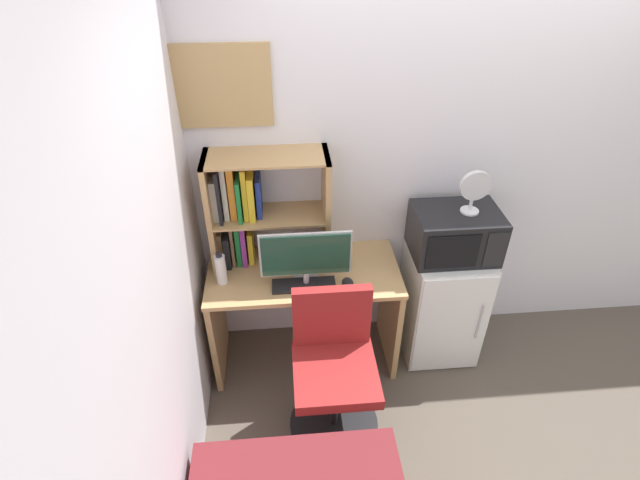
% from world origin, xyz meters
% --- Properties ---
extents(wall_back, '(6.40, 0.04, 2.60)m').
position_xyz_m(wall_back, '(0.40, 0.02, 1.30)').
color(wall_back, silver).
rests_on(wall_back, ground_plane).
extents(wall_left, '(0.04, 4.40, 2.60)m').
position_xyz_m(wall_left, '(-1.62, -1.60, 1.30)').
color(wall_left, silver).
rests_on(wall_left, ground_plane).
extents(desk, '(1.19, 0.57, 0.77)m').
position_xyz_m(desk, '(-0.95, -0.29, 0.53)').
color(desk, tan).
rests_on(desk, ground_plane).
extents(hutch_bookshelf, '(0.72, 0.29, 0.72)m').
position_xyz_m(hutch_bookshelf, '(-1.25, -0.13, 1.15)').
color(hutch_bookshelf, tan).
rests_on(hutch_bookshelf, desk).
extents(monitor, '(0.53, 0.19, 0.37)m').
position_xyz_m(monitor, '(-0.94, -0.41, 0.97)').
color(monitor, '#B7B7BC').
rests_on(monitor, desk).
extents(keyboard, '(0.38, 0.12, 0.02)m').
position_xyz_m(keyboard, '(-0.96, -0.43, 0.78)').
color(keyboard, black).
rests_on(keyboard, desk).
extents(computer_mouse, '(0.07, 0.10, 0.03)m').
position_xyz_m(computer_mouse, '(-0.70, -0.44, 0.79)').
color(computer_mouse, black).
rests_on(computer_mouse, desk).
extents(water_bottle, '(0.07, 0.07, 0.21)m').
position_xyz_m(water_bottle, '(-1.45, -0.35, 0.87)').
color(water_bottle, silver).
rests_on(water_bottle, desk).
extents(mini_fridge, '(0.48, 0.49, 0.83)m').
position_xyz_m(mini_fridge, '(-0.02, -0.26, 0.42)').
color(mini_fridge, white).
rests_on(mini_fridge, ground_plane).
extents(microwave, '(0.52, 0.38, 0.30)m').
position_xyz_m(microwave, '(-0.02, -0.26, 0.98)').
color(microwave, black).
rests_on(microwave, mini_fridge).
extents(desk_fan, '(0.18, 0.11, 0.27)m').
position_xyz_m(desk_fan, '(0.05, -0.26, 1.29)').
color(desk_fan, silver).
rests_on(desk_fan, microwave).
extents(desk_chair, '(0.54, 0.54, 0.93)m').
position_xyz_m(desk_chair, '(-0.82, -0.80, 0.41)').
color(desk_chair, black).
rests_on(desk_chair, ground_plane).
extents(wall_corkboard, '(0.67, 0.02, 0.45)m').
position_xyz_m(wall_corkboard, '(-1.42, -0.01, 1.84)').
color(wall_corkboard, tan).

